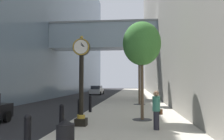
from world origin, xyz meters
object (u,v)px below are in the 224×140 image
bollard_nearest (28,133)px  trash_bin (65,137)px  bollard_second (62,117)px  street_tree_near (142,44)px  pedestrian_walking (156,109)px  car_silver_near (97,90)px  bollard_third (79,108)px  bollard_fourth (90,103)px  street_tree_mid_near (139,51)px  street_clock (81,76)px

bollard_nearest → trash_bin: size_ratio=1.11×
bollard_second → street_tree_near: bearing=43.4°
pedestrian_walking → car_silver_near: (-7.80, 30.58, -0.28)m
car_silver_near → pedestrian_walking: bearing=-75.7°
pedestrian_walking → bollard_nearest: bearing=-136.5°
bollard_third → pedestrian_walking: 4.81m
bollard_fourth → car_silver_near: car_silver_near is taller
bollard_third → street_tree_mid_near: street_tree_mid_near is taller
bollard_nearest → bollard_third: (0.00, 6.37, 0.00)m
bollard_fourth → car_silver_near: 25.18m
street_tree_mid_near → car_silver_near: bearing=110.9°
street_clock → car_silver_near: bearing=98.0°
street_clock → bollard_fourth: 5.41m
bollard_third → trash_bin: size_ratio=1.11×
bollard_third → street_tree_near: 5.10m
bollard_second → bollard_third: same height
street_clock → trash_bin: 5.03m
bollard_second → street_tree_mid_near: 13.56m
street_clock → street_tree_near: (3.01, 2.05, 1.86)m
bollard_third → bollard_nearest: bearing=-90.0°
street_clock → bollard_third: size_ratio=3.76×
bollard_nearest → pedestrian_walking: (4.10, 3.89, 0.30)m
street_clock → bollard_second: (-0.54, -1.31, -1.80)m
bollard_nearest → bollard_third: size_ratio=1.00×
bollard_fourth → trash_bin: bearing=-83.0°
bollard_third → pedestrian_walking: bearing=-31.2°
street_clock → street_tree_near: bearing=34.3°
bollard_third → street_tree_near: street_tree_near is taller
street_tree_mid_near → car_silver_near: (-7.24, 18.99, -4.45)m
street_tree_mid_near → trash_bin: size_ratio=5.99×
street_tree_near → bollard_fourth: bearing=139.7°
bollard_third → car_silver_near: bearing=97.5°
street_tree_mid_near → bollard_second: bearing=-106.1°
car_silver_near → street_clock: bearing=-82.0°
bollard_second → pedestrian_walking: pedestrian_walking is taller
bollard_second → trash_bin: (1.18, -3.32, -0.07)m
trash_bin → bollard_nearest: bearing=173.6°
bollard_third → bollard_fourth: size_ratio=1.00×
bollard_second → bollard_fourth: same height
street_tree_mid_near → pedestrian_walking: 12.33m
street_tree_near → street_clock: bearing=-145.7°
street_clock → bollard_third: 2.66m
bollard_third → street_tree_mid_near: bearing=68.7°
trash_bin → street_tree_mid_near: bearing=81.4°
trash_bin → bollard_third: bearing=100.3°
bollard_nearest → car_silver_near: (-3.69, 34.47, 0.03)m
street_tree_mid_near → bollard_fourth: bearing=-121.0°
street_clock → bollard_nearest: street_clock is taller
bollard_second → pedestrian_walking: bearing=9.8°
bollard_second → bollard_fourth: 6.37m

